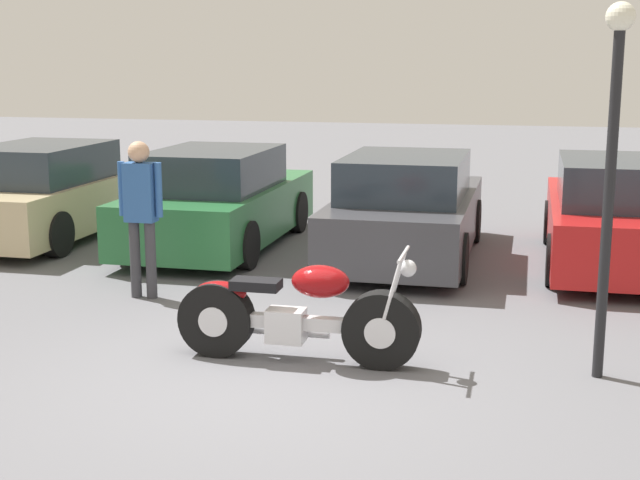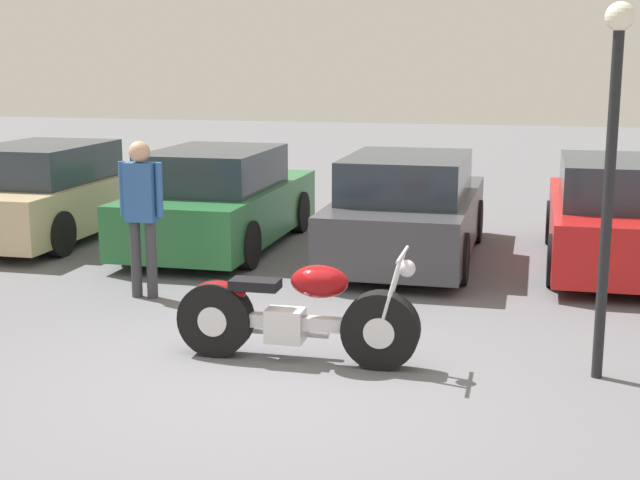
{
  "view_description": "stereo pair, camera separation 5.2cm",
  "coord_description": "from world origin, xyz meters",
  "px_view_note": "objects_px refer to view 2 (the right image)",
  "views": [
    {
      "loc": [
        2.1,
        -6.93,
        2.68
      ],
      "look_at": [
        0.04,
        1.75,
        0.85
      ],
      "focal_mm": 50.0,
      "sensor_mm": 36.0,
      "label": 1
    },
    {
      "loc": [
        2.16,
        -6.92,
        2.68
      ],
      "look_at": [
        0.04,
        1.75,
        0.85
      ],
      "focal_mm": 50.0,
      "sensor_mm": 36.0,
      "label": 2
    }
  ],
  "objects_px": {
    "parked_car_green": "(220,201)",
    "person_standing": "(141,205)",
    "motorcycle": "(295,315)",
    "parked_car_red": "(620,217)",
    "lamp_post": "(612,142)",
    "parked_car_dark_grey": "(408,211)",
    "parked_car_champagne": "(51,194)"
  },
  "relations": [
    {
      "from": "parked_car_green",
      "to": "person_standing",
      "type": "relative_size",
      "value": 2.34
    },
    {
      "from": "motorcycle",
      "to": "person_standing",
      "type": "relative_size",
      "value": 1.24
    },
    {
      "from": "parked_car_red",
      "to": "lamp_post",
      "type": "xyz_separation_m",
      "value": [
        -0.5,
        -4.33,
        1.34
      ]
    },
    {
      "from": "parked_car_dark_grey",
      "to": "parked_car_red",
      "type": "height_order",
      "value": "same"
    },
    {
      "from": "parked_car_dark_grey",
      "to": "person_standing",
      "type": "distance_m",
      "value": 3.77
    },
    {
      "from": "parked_car_red",
      "to": "parked_car_dark_grey",
      "type": "bearing_deg",
      "value": -176.42
    },
    {
      "from": "parked_car_dark_grey",
      "to": "parked_car_red",
      "type": "bearing_deg",
      "value": 3.58
    },
    {
      "from": "lamp_post",
      "to": "motorcycle",
      "type": "bearing_deg",
      "value": -175.48
    },
    {
      "from": "parked_car_champagne",
      "to": "person_standing",
      "type": "height_order",
      "value": "person_standing"
    },
    {
      "from": "motorcycle",
      "to": "parked_car_champagne",
      "type": "distance_m",
      "value": 6.87
    },
    {
      "from": "parked_car_red",
      "to": "person_standing",
      "type": "height_order",
      "value": "person_standing"
    },
    {
      "from": "motorcycle",
      "to": "parked_car_dark_grey",
      "type": "xyz_separation_m",
      "value": [
        0.39,
        4.37,
        0.23
      ]
    },
    {
      "from": "parked_car_dark_grey",
      "to": "person_standing",
      "type": "height_order",
      "value": "person_standing"
    },
    {
      "from": "parked_car_champagne",
      "to": "person_standing",
      "type": "bearing_deg",
      "value": -45.71
    },
    {
      "from": "parked_car_red",
      "to": "motorcycle",
      "type": "bearing_deg",
      "value": -124.51
    },
    {
      "from": "lamp_post",
      "to": "parked_car_champagne",
      "type": "bearing_deg",
      "value": 150.25
    },
    {
      "from": "parked_car_green",
      "to": "motorcycle",
      "type": "bearing_deg",
      "value": -62.6
    },
    {
      "from": "parked_car_green",
      "to": "parked_car_red",
      "type": "xyz_separation_m",
      "value": [
        5.47,
        0.01,
        0.0
      ]
    },
    {
      "from": "parked_car_red",
      "to": "person_standing",
      "type": "xyz_separation_m",
      "value": [
        -5.36,
        -2.85,
        0.4
      ]
    },
    {
      "from": "parked_car_champagne",
      "to": "parked_car_green",
      "type": "height_order",
      "value": "same"
    },
    {
      "from": "parked_car_dark_grey",
      "to": "person_standing",
      "type": "xyz_separation_m",
      "value": [
        -2.62,
        -2.68,
        0.4
      ]
    },
    {
      "from": "parked_car_champagne",
      "to": "parked_car_red",
      "type": "bearing_deg",
      "value": -0.48
    },
    {
      "from": "parked_car_champagne",
      "to": "parked_car_dark_grey",
      "type": "xyz_separation_m",
      "value": [
        5.47,
        -0.24,
        0.0
      ]
    },
    {
      "from": "parked_car_dark_grey",
      "to": "parked_car_red",
      "type": "relative_size",
      "value": 1.0
    },
    {
      "from": "person_standing",
      "to": "parked_car_green",
      "type": "bearing_deg",
      "value": 92.26
    },
    {
      "from": "parked_car_green",
      "to": "parked_car_red",
      "type": "height_order",
      "value": "same"
    },
    {
      "from": "parked_car_green",
      "to": "person_standing",
      "type": "height_order",
      "value": "person_standing"
    },
    {
      "from": "parked_car_green",
      "to": "parked_car_red",
      "type": "relative_size",
      "value": 1.0
    },
    {
      "from": "parked_car_champagne",
      "to": "parked_car_red",
      "type": "relative_size",
      "value": 1.0
    },
    {
      "from": "motorcycle",
      "to": "parked_car_dark_grey",
      "type": "relative_size",
      "value": 0.53
    },
    {
      "from": "parked_car_dark_grey",
      "to": "parked_car_red",
      "type": "xyz_separation_m",
      "value": [
        2.73,
        0.17,
        0.0
      ]
    },
    {
      "from": "motorcycle",
      "to": "parked_car_green",
      "type": "distance_m",
      "value": 5.11
    }
  ]
}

